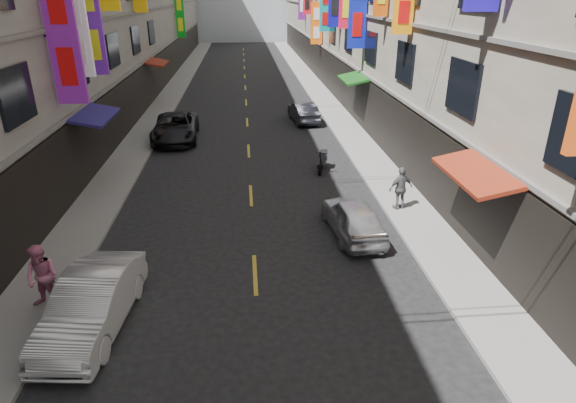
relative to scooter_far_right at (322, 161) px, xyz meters
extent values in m
cube|color=slate|center=(-9.38, 15.27, -0.38)|extent=(2.00, 90.00, 0.12)
cube|color=slate|center=(2.62, 15.27, -0.38)|extent=(2.00, 90.00, 0.12)
cube|color=black|center=(-10.33, 15.27, 1.06)|extent=(0.12, 85.50, 3.00)
cube|color=#66635E|center=(-10.32, 15.27, 2.76)|extent=(0.16, 90.00, 0.14)
cube|color=#66635E|center=(-10.32, 15.27, 5.96)|extent=(0.16, 90.00, 0.14)
cube|color=black|center=(3.57, 15.27, 1.06)|extent=(0.12, 85.50, 3.00)
cube|color=#66635E|center=(3.56, 15.27, 2.76)|extent=(0.16, 90.00, 0.14)
cube|color=#66635E|center=(3.56, 15.27, 5.96)|extent=(0.16, 90.00, 0.14)
cube|color=#6B1781|center=(-9.75, -2.55, 5.79)|extent=(1.06, 0.18, 4.74)
cylinder|color=black|center=(-9.80, -2.55, 5.79)|extent=(1.16, 0.08, 0.08)
cube|color=silver|center=(-9.83, -0.66, 5.80)|extent=(0.89, 0.18, 3.44)
cylinder|color=black|center=(-9.88, -0.66, 5.80)|extent=(0.99, 0.08, 0.08)
cube|color=#54198D|center=(-9.85, 1.50, 6.08)|extent=(0.86, 0.18, 4.48)
cylinder|color=black|center=(-9.90, 1.50, 6.08)|extent=(0.96, 0.08, 0.08)
cube|color=#101EBA|center=(3.02, 7.64, 6.49)|extent=(1.00, 0.18, 4.61)
cylinder|color=black|center=(3.07, 7.64, 6.49)|extent=(1.10, 0.08, 0.08)
cube|color=#0C9A9A|center=(3.10, 19.42, 5.97)|extent=(0.84, 0.18, 3.43)
cylinder|color=black|center=(3.15, 19.42, 5.97)|extent=(0.94, 0.08, 0.08)
cube|color=#FC620E|center=(3.03, 23.33, 4.65)|extent=(0.99, 0.18, 3.48)
cylinder|color=black|center=(3.08, 23.33, 4.65)|extent=(1.09, 0.08, 0.08)
cube|color=#0B7B15|center=(-9.83, 33.17, 5.03)|extent=(0.89, 0.18, 4.62)
cylinder|color=black|center=(-9.88, 33.17, 5.03)|extent=(0.99, 0.08, 0.08)
cube|color=maroon|center=(2.92, -8.73, 2.56)|extent=(1.39, 3.20, 0.41)
cube|color=navy|center=(-9.68, -0.73, 2.56)|extent=(1.39, 3.20, 0.41)
cube|color=#144C14|center=(2.92, 7.27, 2.56)|extent=(1.39, 3.20, 0.41)
cube|color=maroon|center=(-9.68, 15.27, 2.56)|extent=(1.39, 3.20, 0.41)
cube|color=gold|center=(-3.38, -8.73, -0.44)|extent=(0.12, 2.20, 0.01)
cube|color=gold|center=(-3.38, -2.73, -0.44)|extent=(0.12, 2.20, 0.01)
cube|color=gold|center=(-3.38, 3.27, -0.44)|extent=(0.12, 2.20, 0.01)
cube|color=gold|center=(-3.38, 9.27, -0.44)|extent=(0.12, 2.20, 0.01)
cube|color=gold|center=(-3.38, 15.27, -0.44)|extent=(0.12, 2.20, 0.01)
cube|color=gold|center=(-3.38, 21.27, -0.44)|extent=(0.12, 2.20, 0.01)
cube|color=gold|center=(-3.38, 27.27, -0.44)|extent=(0.12, 2.20, 0.01)
cube|color=gold|center=(-3.38, 33.27, -0.44)|extent=(0.12, 2.20, 0.01)
cube|color=gold|center=(-3.38, 39.27, -0.44)|extent=(0.12, 2.20, 0.01)
cube|color=gold|center=(-3.38, 45.27, -0.44)|extent=(0.12, 2.20, 0.01)
cube|color=gold|center=(-3.38, 51.27, -0.44)|extent=(0.12, 2.20, 0.01)
cylinder|color=black|center=(-0.20, -0.65, -0.19)|extent=(0.26, 0.51, 0.50)
cylinder|color=black|center=(0.18, 0.59, -0.19)|extent=(0.26, 0.51, 0.50)
cube|color=black|center=(-0.01, -0.03, -0.04)|extent=(0.67, 1.33, 0.18)
cube|color=black|center=(0.06, 0.21, 0.31)|extent=(0.47, 0.62, 0.22)
cylinder|color=black|center=(-0.17, -0.56, 0.26)|extent=(0.18, 0.36, 0.88)
cylinder|color=black|center=(-0.17, -0.56, 0.61)|extent=(0.50, 0.20, 0.06)
imported|color=silver|center=(-7.38, -10.81, 0.25)|extent=(1.92, 4.36, 1.39)
imported|color=black|center=(-7.38, 5.68, 0.27)|extent=(2.54, 5.20, 1.42)
imported|color=silver|center=(0.02, -6.47, 0.19)|extent=(1.82, 3.82, 1.26)
imported|color=#27282F|center=(0.19, 9.09, 0.19)|extent=(1.73, 3.94, 1.26)
imported|color=#CE6D92|center=(-8.78, -9.98, 0.56)|extent=(1.00, 0.83, 1.77)
imported|color=#575759|center=(2.18, -4.78, 0.50)|extent=(1.06, 0.77, 1.64)
camera|label=1|loc=(-3.50, -20.89, 7.22)|focal=30.00mm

